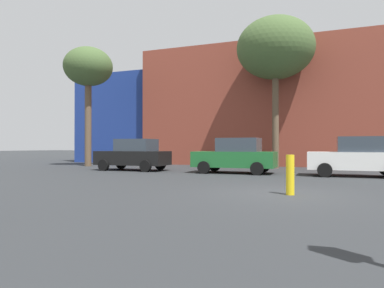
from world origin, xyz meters
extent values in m
plane|color=#2D3033|center=(0.00, 0.00, 0.00)|extent=(200.00, 200.00, 0.00)
cube|color=brown|center=(-3.01, 21.11, 4.61)|extent=(19.26, 13.74, 9.22)
cube|color=navy|center=(-16.34, 21.11, 3.95)|extent=(7.39, 12.36, 7.91)
cylinder|color=slate|center=(-3.01, 21.11, 10.22)|extent=(4.00, 4.00, 2.00)
cube|color=black|center=(-9.47, 7.28, 0.74)|extent=(4.30, 1.84, 0.82)
cube|color=#333D47|center=(-9.21, 7.28, 1.51)|extent=(2.15, 1.64, 0.72)
cylinder|color=black|center=(-10.85, 6.34, 0.33)|extent=(0.66, 0.23, 0.66)
cylinder|color=black|center=(-10.85, 8.22, 0.33)|extent=(0.66, 0.23, 0.66)
cylinder|color=black|center=(-8.09, 6.34, 0.33)|extent=(0.66, 0.23, 0.66)
cylinder|color=black|center=(-8.09, 8.22, 0.33)|extent=(0.66, 0.23, 0.66)
cube|color=#1E662D|center=(-3.26, 7.28, 0.74)|extent=(4.31, 1.85, 0.82)
cube|color=#333D47|center=(-3.01, 7.28, 1.51)|extent=(2.16, 1.64, 0.72)
cylinder|color=black|center=(-4.65, 6.34, 0.33)|extent=(0.66, 0.23, 0.66)
cylinder|color=black|center=(-4.65, 8.23, 0.33)|extent=(0.66, 0.23, 0.66)
cylinder|color=black|center=(-1.88, 6.34, 0.33)|extent=(0.66, 0.23, 0.66)
cylinder|color=black|center=(-1.88, 8.23, 0.33)|extent=(0.66, 0.23, 0.66)
cube|color=white|center=(2.64, 7.28, 0.75)|extent=(4.35, 1.86, 0.83)
cube|color=#333D47|center=(2.90, 7.28, 1.52)|extent=(2.17, 1.66, 0.72)
cylinder|color=black|center=(1.25, 6.33, 0.33)|extent=(0.66, 0.23, 0.66)
cylinder|color=black|center=(1.25, 8.23, 0.33)|extent=(0.66, 0.23, 0.66)
cylinder|color=brown|center=(-1.76, 12.39, 3.25)|extent=(0.43, 0.43, 6.49)
ellipsoid|color=#476033|center=(-1.76, 12.39, 7.88)|extent=(5.05, 5.05, 4.04)
cylinder|color=brown|center=(-14.83, 10.08, 3.14)|extent=(0.48, 0.48, 6.28)
ellipsoid|color=#476033|center=(-14.83, 10.08, 7.24)|extent=(3.51, 3.51, 2.81)
cylinder|color=yellow|center=(0.30, -0.32, 0.59)|extent=(0.24, 0.24, 1.18)
camera|label=1|loc=(1.25, -10.89, 1.41)|focal=32.67mm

